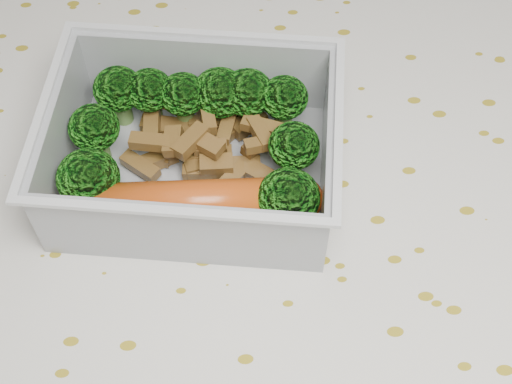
{
  "coord_description": "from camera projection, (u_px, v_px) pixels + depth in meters",
  "views": [
    {
      "loc": [
        -0.01,
        -0.24,
        1.14
      ],
      "look_at": [
        0.0,
        0.0,
        0.78
      ],
      "focal_mm": 50.0,
      "sensor_mm": 36.0,
      "label": 1
    }
  ],
  "objects": [
    {
      "name": "meat_pile",
      "position": [
        206.0,
        141.0,
        0.46
      ],
      "size": [
        0.11,
        0.08,
        0.03
      ],
      "color": "brown",
      "rests_on": "lunch_container"
    },
    {
      "name": "lunch_container",
      "position": [
        194.0,
        156.0,
        0.45
      ],
      "size": [
        0.2,
        0.17,
        0.06
      ],
      "color": "#B5BAC2",
      "rests_on": "tablecloth"
    },
    {
      "name": "sausage",
      "position": [
        192.0,
        203.0,
        0.43
      ],
      "size": [
        0.16,
        0.03,
        0.03
      ],
      "color": "#B54512",
      "rests_on": "lunch_container"
    },
    {
      "name": "broccoli_florets",
      "position": [
        196.0,
        126.0,
        0.45
      ],
      "size": [
        0.16,
        0.13,
        0.05
      ],
      "color": "#608C3F",
      "rests_on": "lunch_container"
    },
    {
      "name": "dining_table",
      "position": [
        251.0,
        282.0,
        0.53
      ],
      "size": [
        1.4,
        0.9,
        0.75
      ],
      "color": "brown",
      "rests_on": "ground"
    },
    {
      "name": "tablecloth",
      "position": [
        250.0,
        248.0,
        0.48
      ],
      "size": [
        1.46,
        0.96,
        0.19
      ],
      "color": "silver",
      "rests_on": "dining_table"
    }
  ]
}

